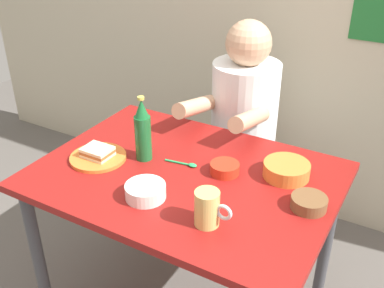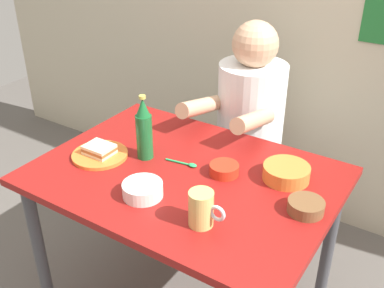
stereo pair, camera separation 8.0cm
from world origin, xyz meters
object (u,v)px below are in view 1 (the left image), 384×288
at_px(stool, 240,177).
at_px(beer_bottle, 143,131).
at_px(sandwich, 97,152).
at_px(beer_mug, 208,208).
at_px(condiment_bowl_brown, 309,202).
at_px(dining_table, 186,194).
at_px(plate_orange, 98,157).
at_px(person_seated, 244,105).

bearing_deg(stool, beer_bottle, -104.14).
distance_m(stool, sandwich, 0.88).
relative_size(sandwich, beer_mug, 0.87).
bearing_deg(stool, condiment_bowl_brown, -50.61).
bearing_deg(dining_table, stool, 93.63).
height_order(dining_table, beer_bottle, beer_bottle).
bearing_deg(plate_orange, beer_mug, -13.91).
height_order(dining_table, person_seated, person_seated).
bearing_deg(beer_bottle, sandwich, -148.21).
xyz_separation_m(beer_bottle, condiment_bowl_brown, (0.66, 0.01, -0.10)).
bearing_deg(person_seated, beer_mug, -73.38).
relative_size(dining_table, beer_bottle, 4.20).
bearing_deg(beer_bottle, plate_orange, -148.21).
distance_m(stool, plate_orange, 0.87).
relative_size(person_seated, beer_mug, 5.71).
distance_m(sandwich, condiment_bowl_brown, 0.82).
xyz_separation_m(dining_table, plate_orange, (-0.35, -0.08, 0.10)).
xyz_separation_m(dining_table, sandwich, (-0.35, -0.08, 0.13)).
height_order(person_seated, plate_orange, person_seated).
distance_m(dining_table, condiment_bowl_brown, 0.48).
relative_size(dining_table, sandwich, 10.00).
bearing_deg(dining_table, beer_mug, -46.25).
height_order(person_seated, beer_bottle, person_seated).
relative_size(stool, beer_bottle, 1.72).
xyz_separation_m(stool, condiment_bowl_brown, (0.50, -0.61, 0.41)).
distance_m(person_seated, beer_bottle, 0.63).
relative_size(person_seated, beer_bottle, 2.75).
distance_m(dining_table, plate_orange, 0.37).
relative_size(sandwich, beer_bottle, 0.42).
height_order(person_seated, condiment_bowl_brown, person_seated).
distance_m(sandwich, beer_mug, 0.58).
distance_m(stool, beer_mug, 0.99).
bearing_deg(sandwich, condiment_bowl_brown, 7.06).
height_order(person_seated, sandwich, person_seated).
bearing_deg(beer_mug, condiment_bowl_brown, 43.52).
bearing_deg(plate_orange, dining_table, 13.12).
relative_size(stool, condiment_bowl_brown, 3.75).
height_order(dining_table, plate_orange, plate_orange).
relative_size(stool, person_seated, 0.63).
xyz_separation_m(plate_orange, sandwich, (0.00, 0.00, 0.02)).
xyz_separation_m(beer_mug, beer_bottle, (-0.41, 0.23, 0.06)).
bearing_deg(stool, person_seated, -90.00).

